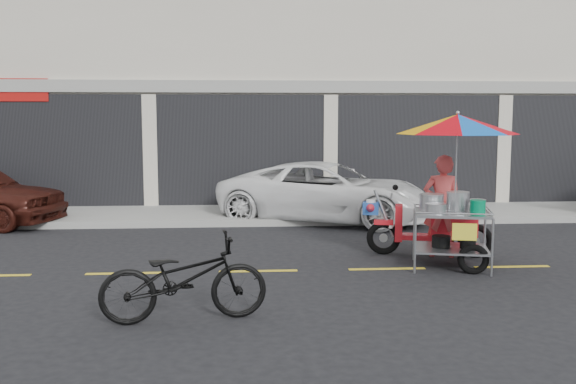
{
  "coord_description": "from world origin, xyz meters",
  "views": [
    {
      "loc": [
        -2.24,
        -9.62,
        2.35
      ],
      "look_at": [
        -1.5,
        0.6,
        1.15
      ],
      "focal_mm": 40.0,
      "sensor_mm": 36.0,
      "label": 1
    }
  ],
  "objects": [
    {
      "name": "white_pickup",
      "position": [
        -0.31,
        4.62,
        0.67
      ],
      "size": [
        5.32,
        3.95,
        1.34
      ],
      "primitive_type": "imported",
      "rotation": [
        0.0,
        0.0,
        1.17
      ],
      "color": "white",
      "rests_on": "ground"
    },
    {
      "name": "ground",
      "position": [
        0.0,
        0.0,
        0.0
      ],
      "size": [
        90.0,
        90.0,
        0.0
      ],
      "primitive_type": "plane",
      "color": "black"
    },
    {
      "name": "shophouse_block",
      "position": [
        2.82,
        10.59,
        4.24
      ],
      "size": [
        36.0,
        8.11,
        10.4
      ],
      "color": "beige",
      "rests_on": "ground"
    },
    {
      "name": "food_vendor_rig",
      "position": [
        1.07,
        0.35,
        1.54
      ],
      "size": [
        2.43,
        2.35,
        2.45
      ],
      "rotation": [
        0.0,
        0.0,
        -0.25
      ],
      "color": "black",
      "rests_on": "ground"
    },
    {
      "name": "sidewalk",
      "position": [
        0.0,
        5.5,
        0.07
      ],
      "size": [
        45.0,
        3.0,
        0.15
      ],
      "primitive_type": "cube",
      "color": "gray",
      "rests_on": "ground"
    },
    {
      "name": "centerline",
      "position": [
        0.0,
        0.0,
        0.0
      ],
      "size": [
        42.0,
        0.1,
        0.01
      ],
      "primitive_type": "cube",
      "color": "gold",
      "rests_on": "ground"
    },
    {
      "name": "near_bicycle",
      "position": [
        -2.92,
        -2.34,
        0.5
      ],
      "size": [
        2.0,
        0.96,
        1.01
      ],
      "primitive_type": "imported",
      "rotation": [
        0.0,
        0.0,
        1.73
      ],
      "color": "black",
      "rests_on": "ground"
    }
  ]
}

